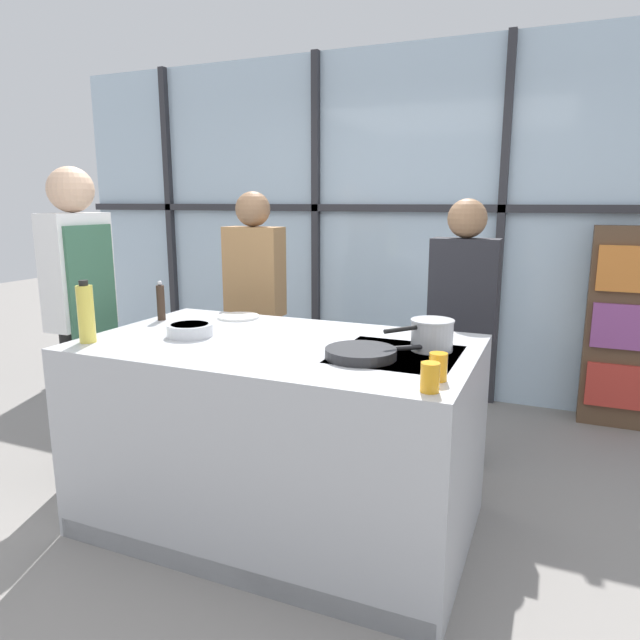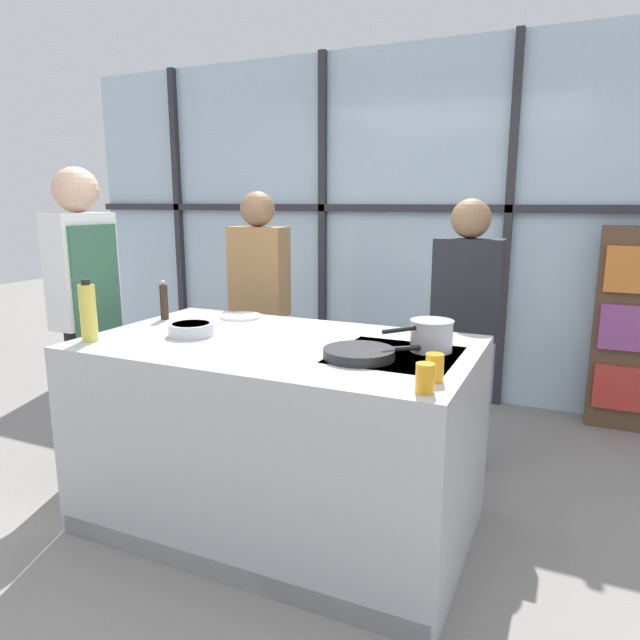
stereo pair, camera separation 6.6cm
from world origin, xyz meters
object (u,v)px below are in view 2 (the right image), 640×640
saucepan (431,335)px  juice_glass_near (425,378)px  spectator_far_left (259,296)px  white_plate (241,316)px  mixing_bowl (191,329)px  spectator_center_left (466,317)px  frying_pan (361,353)px  chef (86,300)px  pepper_grinder (164,301)px  juice_glass_far (434,368)px  oil_bottle (88,312)px

saucepan → juice_glass_near: size_ratio=2.93×
spectator_far_left → white_plate: size_ratio=7.00×
mixing_bowl → spectator_center_left: bearing=43.5°
frying_pan → juice_glass_near: size_ratio=4.52×
chef → frying_pan: 1.75m
frying_pan → mixing_bowl: 0.92m
white_plate → chef: bearing=-155.8°
frying_pan → pepper_grinder: 1.34m
frying_pan → juice_glass_far: (0.36, -0.18, 0.03)m
saucepan → juice_glass_far: (0.12, -0.43, -0.02)m
spectator_center_left → spectator_far_left: bearing=0.0°
mixing_bowl → spectator_far_left: bearing=102.8°
saucepan → juice_glass_far: 0.44m
mixing_bowl → oil_bottle: oil_bottle is taller
spectator_center_left → frying_pan: (-0.24, -1.14, 0.03)m
white_plate → oil_bottle: (-0.36, -0.77, 0.13)m
mixing_bowl → saucepan: bearing=9.6°
chef → frying_pan: size_ratio=3.74×
juice_glass_near → white_plate: bearing=146.4°
spectator_far_left → saucepan: bearing=147.5°
saucepan → juice_glass_far: size_ratio=2.93×
pepper_grinder → juice_glass_far: 1.73m
oil_bottle → juice_glass_near: (1.65, -0.08, -0.09)m
oil_bottle → pepper_grinder: 0.56m
white_plate → pepper_grinder: size_ratio=1.06×
spectator_center_left → pepper_grinder: 1.75m
chef → spectator_far_left: size_ratio=1.07×
juice_glass_far → pepper_grinder: bearing=163.3°
spectator_far_left → juice_glass_near: bearing=136.1°
frying_pan → juice_glass_far: 0.40m
mixing_bowl → white_plate: bearing=91.7°
spectator_far_left → oil_bottle: size_ratio=5.60×
pepper_grinder → white_plate: bearing=30.6°
pepper_grinder → oil_bottle: bearing=-89.0°
frying_pan → white_plate: size_ratio=2.01×
spectator_center_left → juice_glass_near: (0.12, -1.46, 0.06)m
white_plate → juice_glass_far: 1.47m
pepper_grinder → juice_glass_near: (1.66, -0.64, -0.05)m
frying_pan → saucepan: 0.35m
juice_glass_far → spectator_far_left: bearing=139.0°
juice_glass_near → frying_pan: bearing=138.0°
oil_bottle → pepper_grinder: oil_bottle is taller
mixing_bowl → juice_glass_near: size_ratio=2.13×
chef → spectator_far_left: bearing=149.4°
chef → oil_bottle: 0.61m
spectator_far_left → juice_glass_far: (1.52, -1.32, 0.03)m
spectator_center_left → mixing_bowl: 1.59m
frying_pan → white_plate: 1.07m
oil_bottle → spectator_far_left: bearing=84.9°
white_plate → pepper_grinder: (-0.37, -0.22, 0.10)m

